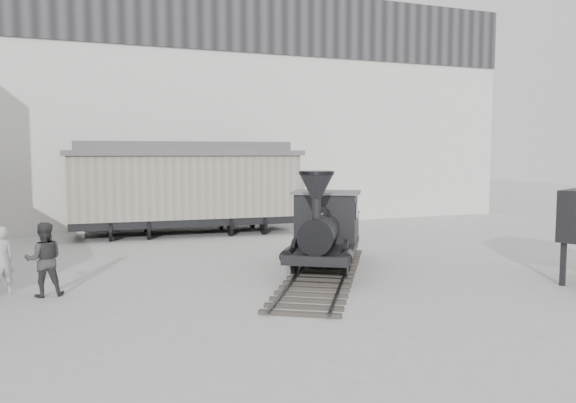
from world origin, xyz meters
name	(u,v)px	position (x,y,z in m)	size (l,w,h in m)	color
ground	(306,305)	(0.00, 0.00, 0.00)	(90.00, 90.00, 0.00)	#9E9E9B
north_wall	(181,106)	(0.00, 14.98, 5.55)	(34.00, 2.51, 11.00)	silver
locomotive	(325,235)	(1.88, 3.07, 1.06)	(5.77, 7.86, 2.88)	#35312D
boxcar	(186,186)	(-0.40, 11.85, 2.03)	(9.61, 3.55, 3.87)	black
visitor_a	(1,261)	(-6.48, 3.46, 0.83)	(0.61, 0.40, 1.66)	#B8B8B8
visitor_b	(44,259)	(-5.51, 2.94, 0.89)	(0.86, 0.67, 1.77)	#343435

